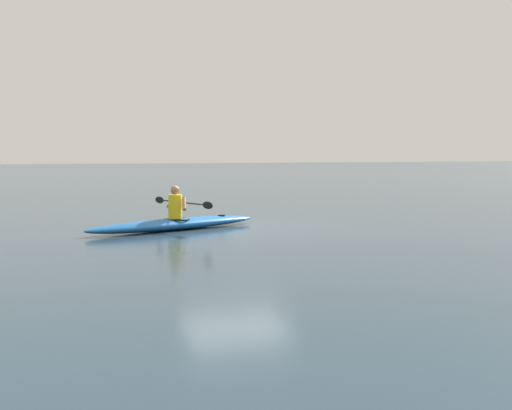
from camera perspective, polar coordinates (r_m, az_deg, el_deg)
The scene contains 3 objects.
ground_plane at distance 15.56m, azimuth -1.77°, elevation -2.09°, with size 160.00×160.00×0.00m, color #233847.
kayak at distance 15.45m, azimuth -7.11°, elevation -1.66°, with size 4.51×2.34×0.27m.
kayaker at distance 15.42m, azimuth -7.01°, elevation 0.08°, with size 0.95×2.31×0.77m.
Camera 1 is at (4.27, 14.84, 1.86)m, focal length 45.72 mm.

